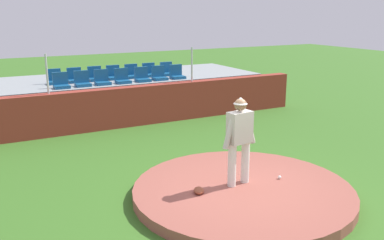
{
  "coord_description": "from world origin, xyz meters",
  "views": [
    {
      "loc": [
        -4.68,
        -6.59,
        3.71
      ],
      "look_at": [
        0.0,
        2.21,
        1.12
      ],
      "focal_mm": 39.6,
      "sensor_mm": 36.0,
      "label": 1
    }
  ],
  "objects_px": {
    "stadium_chair_5": "(159,75)",
    "stadium_chair_7": "(54,79)",
    "pitcher": "(240,135)",
    "stadium_chair_3": "(122,78)",
    "fielding_glove": "(199,190)",
    "stadium_chair_6": "(177,74)",
    "stadium_chair_12": "(150,72)",
    "baseball": "(280,177)",
    "stadium_chair_2": "(102,80)",
    "stadium_chair_9": "(95,76)",
    "stadium_chair_4": "(142,77)",
    "stadium_chair_1": "(82,81)",
    "stadium_chair_13": "(167,71)",
    "stadium_chair_11": "(132,74)",
    "stadium_chair_0": "(61,83)",
    "stadium_chair_10": "(114,75)",
    "stadium_chair_8": "(75,78)"
  },
  "relations": [
    {
      "from": "stadium_chair_4",
      "to": "stadium_chair_1",
      "type": "bearing_deg",
      "value": -0.81
    },
    {
      "from": "stadium_chair_5",
      "to": "stadium_chair_9",
      "type": "height_order",
      "value": "same"
    },
    {
      "from": "stadium_chair_4",
      "to": "stadium_chair_8",
      "type": "relative_size",
      "value": 1.0
    },
    {
      "from": "stadium_chair_9",
      "to": "stadium_chair_10",
      "type": "relative_size",
      "value": 1.0
    },
    {
      "from": "pitcher",
      "to": "stadium_chair_3",
      "type": "distance_m",
      "value": 7.12
    },
    {
      "from": "baseball",
      "to": "stadium_chair_9",
      "type": "distance_m",
      "value": 8.51
    },
    {
      "from": "stadium_chair_3",
      "to": "stadium_chair_8",
      "type": "relative_size",
      "value": 1.0
    },
    {
      "from": "stadium_chair_10",
      "to": "stadium_chair_2",
      "type": "bearing_deg",
      "value": 52.07
    },
    {
      "from": "stadium_chair_12",
      "to": "stadium_chair_1",
      "type": "bearing_deg",
      "value": 18.26
    },
    {
      "from": "baseball",
      "to": "stadium_chair_5",
      "type": "height_order",
      "value": "stadium_chair_5"
    },
    {
      "from": "pitcher",
      "to": "stadium_chair_13",
      "type": "height_order",
      "value": "pitcher"
    },
    {
      "from": "baseball",
      "to": "stadium_chair_2",
      "type": "xyz_separation_m",
      "value": [
        -1.65,
        7.35,
        1.18
      ]
    },
    {
      "from": "stadium_chair_7",
      "to": "stadium_chair_1",
      "type": "bearing_deg",
      "value": 129.48
    },
    {
      "from": "stadium_chair_9",
      "to": "fielding_glove",
      "type": "bearing_deg",
      "value": 88.25
    },
    {
      "from": "stadium_chair_0",
      "to": "stadium_chair_9",
      "type": "height_order",
      "value": "same"
    },
    {
      "from": "stadium_chair_6",
      "to": "stadium_chair_2",
      "type": "bearing_deg",
      "value": -0.25
    },
    {
      "from": "stadium_chair_12",
      "to": "stadium_chair_13",
      "type": "relative_size",
      "value": 1.0
    },
    {
      "from": "stadium_chair_4",
      "to": "stadium_chair_8",
      "type": "height_order",
      "value": "same"
    },
    {
      "from": "stadium_chair_4",
      "to": "stadium_chair_9",
      "type": "height_order",
      "value": "same"
    },
    {
      "from": "stadium_chair_3",
      "to": "stadium_chair_12",
      "type": "height_order",
      "value": "same"
    },
    {
      "from": "stadium_chair_3",
      "to": "stadium_chair_2",
      "type": "bearing_deg",
      "value": -2.99
    },
    {
      "from": "stadium_chair_6",
      "to": "stadium_chair_10",
      "type": "relative_size",
      "value": 1.0
    },
    {
      "from": "fielding_glove",
      "to": "stadium_chair_3",
      "type": "relative_size",
      "value": 0.6
    },
    {
      "from": "stadium_chair_1",
      "to": "stadium_chair_2",
      "type": "bearing_deg",
      "value": -179.74
    },
    {
      "from": "baseball",
      "to": "stadium_chair_11",
      "type": "xyz_separation_m",
      "value": [
        -0.25,
        8.25,
        1.18
      ]
    },
    {
      "from": "stadium_chair_1",
      "to": "stadium_chair_4",
      "type": "height_order",
      "value": "same"
    },
    {
      "from": "stadium_chair_4",
      "to": "stadium_chair_2",
      "type": "bearing_deg",
      "value": -1.31
    },
    {
      "from": "stadium_chair_10",
      "to": "pitcher",
      "type": "bearing_deg",
      "value": 90.15
    },
    {
      "from": "pitcher",
      "to": "stadium_chair_11",
      "type": "xyz_separation_m",
      "value": [
        0.68,
        8.06,
        0.15
      ]
    },
    {
      "from": "stadium_chair_0",
      "to": "stadium_chair_2",
      "type": "bearing_deg",
      "value": -178.35
    },
    {
      "from": "fielding_glove",
      "to": "stadium_chair_11",
      "type": "relative_size",
      "value": 0.6
    },
    {
      "from": "pitcher",
      "to": "stadium_chair_0",
      "type": "bearing_deg",
      "value": 99.03
    },
    {
      "from": "fielding_glove",
      "to": "stadium_chair_6",
      "type": "distance_m",
      "value": 7.86
    },
    {
      "from": "baseball",
      "to": "stadium_chair_4",
      "type": "height_order",
      "value": "stadium_chair_4"
    },
    {
      "from": "stadium_chair_2",
      "to": "stadium_chair_9",
      "type": "height_order",
      "value": "same"
    },
    {
      "from": "stadium_chair_11",
      "to": "stadium_chair_4",
      "type": "bearing_deg",
      "value": 92.14
    },
    {
      "from": "stadium_chair_5",
      "to": "stadium_chair_7",
      "type": "distance_m",
      "value": 3.61
    },
    {
      "from": "fielding_glove",
      "to": "stadium_chair_1",
      "type": "height_order",
      "value": "stadium_chair_1"
    },
    {
      "from": "stadium_chair_1",
      "to": "stadium_chair_11",
      "type": "height_order",
      "value": "same"
    },
    {
      "from": "stadium_chair_5",
      "to": "stadium_chair_1",
      "type": "bearing_deg",
      "value": 0.13
    },
    {
      "from": "stadium_chair_3",
      "to": "stadium_chair_6",
      "type": "distance_m",
      "value": 2.1
    },
    {
      "from": "stadium_chair_1",
      "to": "stadium_chair_13",
      "type": "height_order",
      "value": "same"
    },
    {
      "from": "stadium_chair_7",
      "to": "stadium_chair_4",
      "type": "bearing_deg",
      "value": 161.97
    },
    {
      "from": "stadium_chair_5",
      "to": "stadium_chair_13",
      "type": "distance_m",
      "value": 1.12
    },
    {
      "from": "baseball",
      "to": "stadium_chair_7",
      "type": "relative_size",
      "value": 0.15
    },
    {
      "from": "pitcher",
      "to": "baseball",
      "type": "relative_size",
      "value": 24.82
    },
    {
      "from": "stadium_chair_7",
      "to": "stadium_chair_11",
      "type": "relative_size",
      "value": 1.0
    },
    {
      "from": "stadium_chair_0",
      "to": "stadium_chair_7",
      "type": "bearing_deg",
      "value": -87.63
    },
    {
      "from": "stadium_chair_3",
      "to": "stadium_chair_11",
      "type": "bearing_deg",
      "value": -126.59
    },
    {
      "from": "stadium_chair_0",
      "to": "stadium_chair_8",
      "type": "bearing_deg",
      "value": -125.38
    }
  ]
}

